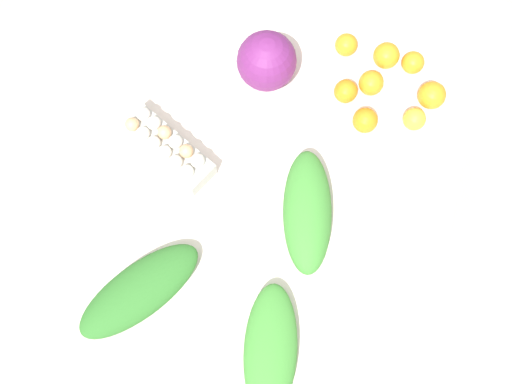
% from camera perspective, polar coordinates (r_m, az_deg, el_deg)
% --- Properties ---
extents(ground_plane, '(8.00, 8.00, 0.00)m').
position_cam_1_polar(ground_plane, '(2.32, 0.00, -6.14)').
color(ground_plane, '#B2A899').
extents(dining_table, '(1.44, 1.07, 0.77)m').
position_cam_1_polar(dining_table, '(1.66, 0.00, -1.16)').
color(dining_table, silver).
rests_on(dining_table, ground_plane).
extents(cabbage_purple, '(0.17, 0.17, 0.17)m').
position_cam_1_polar(cabbage_purple, '(1.66, 1.07, 12.96)').
color(cabbage_purple, '#6B2366').
rests_on(cabbage_purple, dining_table).
extents(egg_carton, '(0.22, 0.31, 0.09)m').
position_cam_1_polar(egg_carton, '(1.61, -8.99, 4.53)').
color(egg_carton, '#B7B7B2').
rests_on(egg_carton, dining_table).
extents(greens_bunch_beet_tops, '(0.37, 0.21, 0.09)m').
position_cam_1_polar(greens_bunch_beet_tops, '(1.53, 5.15, -1.91)').
color(greens_bunch_beet_tops, '#3D8433').
rests_on(greens_bunch_beet_tops, dining_table).
extents(greens_bunch_kale, '(0.37, 0.33, 0.07)m').
position_cam_1_polar(greens_bunch_kale, '(1.51, -11.55, -9.63)').
color(greens_bunch_kale, '#2D6B28').
rests_on(greens_bunch_kale, dining_table).
extents(greens_bunch_scallion, '(0.35, 0.20, 0.07)m').
position_cam_1_polar(greens_bunch_scallion, '(1.47, 1.47, -15.41)').
color(greens_bunch_scallion, '#3D8433').
rests_on(greens_bunch_scallion, dining_table).
extents(orange_0, '(0.07, 0.07, 0.07)m').
position_cam_1_polar(orange_0, '(1.71, 11.44, 10.64)').
color(orange_0, orange).
rests_on(orange_0, dining_table).
extents(orange_1, '(0.07, 0.07, 0.07)m').
position_cam_1_polar(orange_1, '(1.77, 9.01, 14.33)').
color(orange_1, orange).
rests_on(orange_1, dining_table).
extents(orange_2, '(0.08, 0.08, 0.08)m').
position_cam_1_polar(orange_2, '(1.73, 17.17, 9.23)').
color(orange_2, orange).
rests_on(orange_2, dining_table).
extents(orange_3, '(0.08, 0.08, 0.08)m').
position_cam_1_polar(orange_3, '(1.77, 12.91, 13.16)').
color(orange_3, orange).
rests_on(orange_3, dining_table).
extents(orange_4, '(0.07, 0.07, 0.07)m').
position_cam_1_polar(orange_4, '(1.69, 15.56, 7.04)').
color(orange_4, '#F9A833').
rests_on(orange_4, dining_table).
extents(orange_5, '(0.07, 0.07, 0.07)m').
position_cam_1_polar(orange_5, '(1.78, 15.42, 12.37)').
color(orange_5, orange).
rests_on(orange_5, dining_table).
extents(orange_6, '(0.07, 0.07, 0.07)m').
position_cam_1_polar(orange_6, '(1.66, 10.86, 7.05)').
color(orange_6, orange).
rests_on(orange_6, dining_table).
extents(orange_7, '(0.07, 0.07, 0.07)m').
position_cam_1_polar(orange_7, '(1.69, 8.96, 9.92)').
color(orange_7, orange).
rests_on(orange_7, dining_table).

